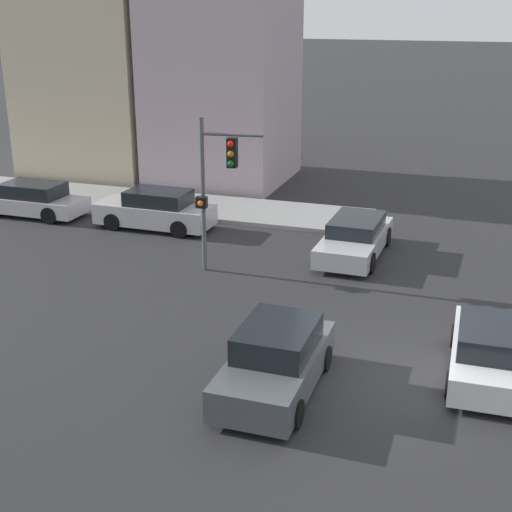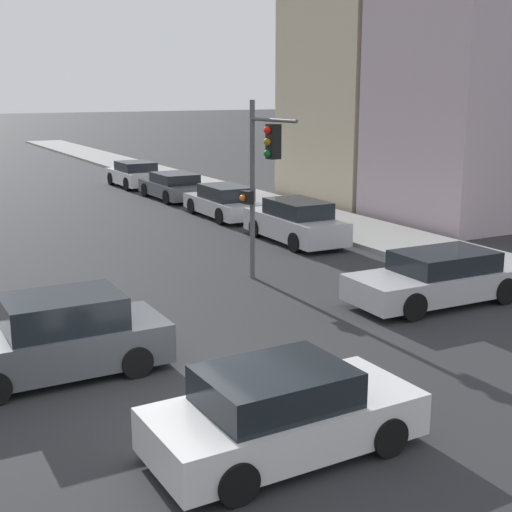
# 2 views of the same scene
# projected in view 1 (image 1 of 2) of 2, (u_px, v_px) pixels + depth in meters

# --- Properties ---
(ground_plane) EXTENTS (300.00, 300.00, 0.00)m
(ground_plane) POSITION_uv_depth(u_px,v_px,m) (389.00, 380.00, 16.38)
(ground_plane) COLOR #28282B
(rowhouse_backdrop) EXTENTS (7.53, 13.00, 11.82)m
(rowhouse_backdrop) POSITION_uv_depth(u_px,v_px,m) (157.00, 57.00, 34.11)
(rowhouse_backdrop) COLOR #B29EA8
(rowhouse_backdrop) RESTS_ON ground_plane
(traffic_signal) EXTENTS (0.68, 2.07, 4.92)m
(traffic_signal) POSITION_uv_depth(u_px,v_px,m) (217.00, 175.00, 21.91)
(traffic_signal) COLOR #515456
(traffic_signal) RESTS_ON ground_plane
(crossing_car_0) EXTENTS (4.06, 1.96, 1.33)m
(crossing_car_0) POSITION_uv_depth(u_px,v_px,m) (492.00, 352.00, 16.36)
(crossing_car_0) COLOR silver
(crossing_car_0) RESTS_ON ground_plane
(crossing_car_1) EXTENTS (4.08, 1.91, 1.51)m
(crossing_car_1) POSITION_uv_depth(u_px,v_px,m) (276.00, 361.00, 15.79)
(crossing_car_1) COLOR #4C5156
(crossing_car_1) RESTS_ON ground_plane
(crossing_car_2) EXTENTS (4.67, 2.01, 1.30)m
(crossing_car_2) POSITION_uv_depth(u_px,v_px,m) (355.00, 238.00, 24.22)
(crossing_car_2) COLOR #B7B7BC
(crossing_car_2) RESTS_ON ground_plane
(parked_car_0) EXTENTS (1.88, 4.50, 1.49)m
(parked_car_0) POSITION_uv_depth(u_px,v_px,m) (156.00, 210.00, 27.11)
(parked_car_0) COLOR #B7B7BC
(parked_car_0) RESTS_ON ground_plane
(parked_car_1) EXTENTS (1.88, 4.61, 1.35)m
(parked_car_1) POSITION_uv_depth(u_px,v_px,m) (31.00, 200.00, 28.77)
(parked_car_1) COLOR #B7B7BC
(parked_car_1) RESTS_ON ground_plane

